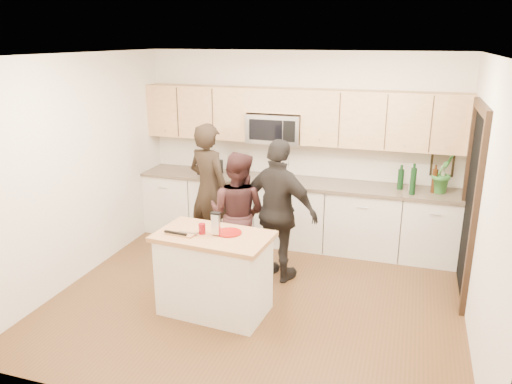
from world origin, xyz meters
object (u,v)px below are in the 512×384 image
(island, at_px, (214,273))
(woman_left, at_px, (209,189))
(toaster, at_px, (210,167))
(woman_right, at_px, (279,212))
(woman_center, at_px, (237,214))

(island, relative_size, woman_left, 0.69)
(island, bearing_deg, toaster, 118.22)
(toaster, bearing_deg, woman_right, -39.88)
(woman_left, bearing_deg, woman_center, 161.65)
(island, height_order, woman_left, woman_left)
(toaster, distance_m, woman_right, 1.78)
(woman_center, xyz_separation_m, woman_right, (0.54, -0.03, 0.09))
(woman_center, bearing_deg, island, 99.85)
(woman_right, bearing_deg, island, 81.59)
(woman_left, xyz_separation_m, woman_right, (1.12, -0.51, -0.03))
(woman_right, bearing_deg, woman_center, 13.47)
(island, xyz_separation_m, woman_left, (-0.67, 1.47, 0.45))
(island, distance_m, woman_center, 1.05)
(toaster, distance_m, woman_center, 1.40)
(woman_left, bearing_deg, island, 135.73)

